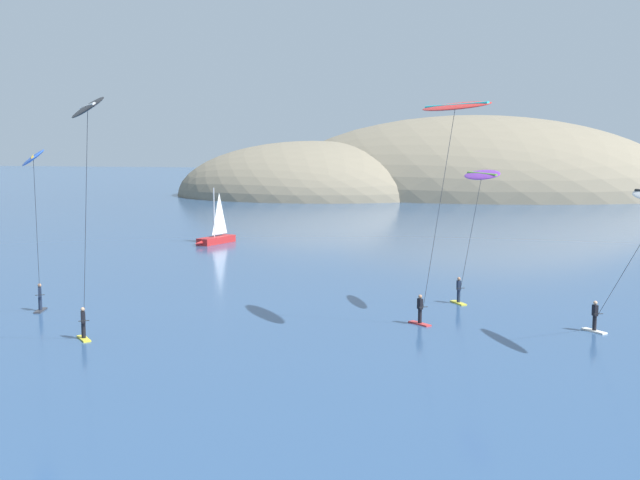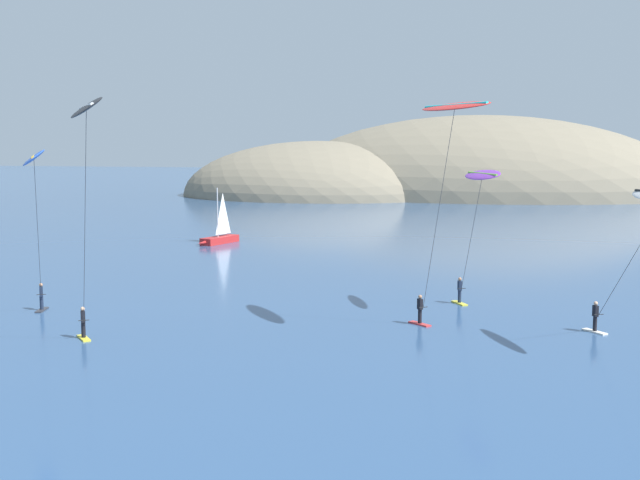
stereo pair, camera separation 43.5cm
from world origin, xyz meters
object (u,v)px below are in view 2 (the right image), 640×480
kitesurfer_black (86,126)px  kitesurfer_purple (480,187)px  sailboat_near (218,237)px  kitesurfer_red (452,122)px  kitesurfer_blue (34,169)px

kitesurfer_black → kitesurfer_purple: 23.01m
sailboat_near → kitesurfer_red: size_ratio=0.48×
kitesurfer_red → kitesurfer_purple: kitesurfer_red is taller
sailboat_near → kitesurfer_red: bearing=-52.3°
kitesurfer_blue → kitesurfer_purple: bearing=22.7°
sailboat_near → kitesurfer_purple: bearing=-45.5°
kitesurfer_blue → kitesurfer_purple: (23.29, 9.74, -1.17)m
kitesurfer_blue → kitesurfer_purple: 25.27m
kitesurfer_black → kitesurfer_blue: bearing=139.2°
sailboat_near → kitesurfer_black: bearing=-76.3°
sailboat_near → kitesurfer_purple: 39.78m
kitesurfer_red → kitesurfer_purple: (1.22, 6.00, -3.67)m
sailboat_near → kitesurfer_purple: kitesurfer_purple is taller
kitesurfer_blue → kitesurfer_purple: kitesurfer_blue is taller
sailboat_near → kitesurfer_black: 45.64m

